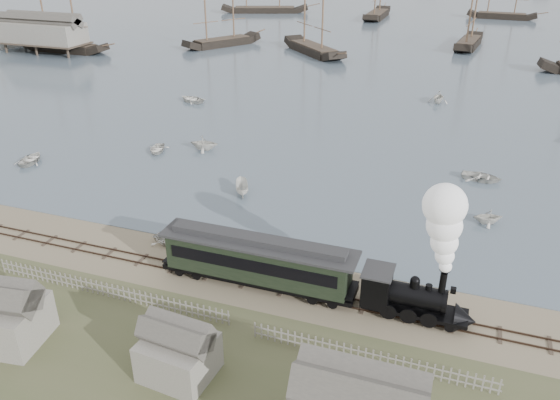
% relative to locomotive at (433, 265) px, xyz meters
% --- Properties ---
extents(ground, '(600.00, 600.00, 0.00)m').
position_rel_locomotive_xyz_m(ground, '(-15.22, 2.00, -4.40)').
color(ground, gray).
rests_on(ground, ground).
extents(harbor_water, '(600.00, 336.00, 0.06)m').
position_rel_locomotive_xyz_m(harbor_water, '(-15.22, 172.00, -4.37)').
color(harbor_water, '#495A69').
rests_on(harbor_water, ground).
extents(rail_track, '(120.00, 1.80, 0.16)m').
position_rel_locomotive_xyz_m(rail_track, '(-15.22, 0.00, -4.36)').
color(rail_track, '#35261D').
rests_on(rail_track, ground).
extents(picket_fence_west, '(19.00, 0.10, 1.20)m').
position_rel_locomotive_xyz_m(picket_fence_west, '(-21.72, -5.00, -4.40)').
color(picket_fence_west, gray).
rests_on(picket_fence_west, ground).
extents(picket_fence_east, '(15.00, 0.10, 1.20)m').
position_rel_locomotive_xyz_m(picket_fence_east, '(-2.72, -5.50, -4.40)').
color(picket_fence_east, gray).
rests_on(picket_fence_east, ground).
extents(shed_left, '(5.00, 4.00, 4.10)m').
position_rel_locomotive_xyz_m(shed_left, '(-25.22, -11.00, -4.40)').
color(shed_left, gray).
rests_on(shed_left, ground).
extents(shed_mid, '(4.00, 3.50, 3.60)m').
position_rel_locomotive_xyz_m(shed_mid, '(-13.22, -10.00, -4.40)').
color(shed_mid, gray).
rests_on(shed_mid, ground).
extents(locomotive, '(7.66, 2.86, 9.55)m').
position_rel_locomotive_xyz_m(locomotive, '(0.00, 0.00, 0.00)').
color(locomotive, black).
rests_on(locomotive, ground).
extents(passenger_coach, '(14.65, 2.83, 3.56)m').
position_rel_locomotive_xyz_m(passenger_coach, '(-12.18, -0.00, -2.16)').
color(passenger_coach, black).
rests_on(passenger_coach, ground).
extents(beached_dinghy, '(3.20, 3.93, 0.72)m').
position_rel_locomotive_xyz_m(beached_dinghy, '(-21.18, 3.01, -4.05)').
color(beached_dinghy, silver).
rests_on(beached_dinghy, ground).
extents(rowboat_0, '(4.01, 3.36, 0.71)m').
position_rel_locomotive_xyz_m(rowboat_0, '(-33.34, 21.05, -3.99)').
color(rowboat_0, silver).
rests_on(rowboat_0, harbor_water).
extents(rowboat_1, '(3.39, 3.78, 1.77)m').
position_rel_locomotive_xyz_m(rowboat_1, '(-28.37, 23.53, -3.46)').
color(rowboat_1, silver).
rests_on(rowboat_1, harbor_water).
extents(rowboat_2, '(3.47, 2.54, 1.26)m').
position_rel_locomotive_xyz_m(rowboat_2, '(-19.37, 13.84, -3.71)').
color(rowboat_2, silver).
rests_on(rowboat_2, harbor_water).
extents(rowboat_3, '(3.44, 4.42, 0.84)m').
position_rel_locomotive_xyz_m(rowboat_3, '(3.07, 25.20, -3.92)').
color(rowboat_3, silver).
rests_on(rowboat_3, harbor_water).
extents(rowboat_4, '(3.02, 3.23, 1.38)m').
position_rel_locomotive_xyz_m(rowboat_4, '(3.76, 15.55, -3.65)').
color(rowboat_4, silver).
rests_on(rowboat_4, harbor_water).
extents(rowboat_6, '(4.31, 5.08, 0.89)m').
position_rel_locomotive_xyz_m(rowboat_6, '(-39.34, 41.25, -3.90)').
color(rowboat_6, silver).
rests_on(rowboat_6, harbor_water).
extents(rowboat_7, '(3.75, 3.31, 1.84)m').
position_rel_locomotive_xyz_m(rowboat_7, '(-3.74, 53.20, -3.42)').
color(rowboat_7, silver).
rests_on(rowboat_7, harbor_water).
extents(rowboat_8, '(4.49, 3.69, 0.81)m').
position_rel_locomotive_xyz_m(rowboat_8, '(-45.11, 13.51, -3.94)').
color(rowboat_8, silver).
rests_on(rowboat_8, harbor_water).
extents(schooner_0, '(20.35, 5.08, 20.00)m').
position_rel_locomotive_xyz_m(schooner_0, '(-83.09, 66.38, 5.66)').
color(schooner_0, black).
rests_on(schooner_0, harbor_water).
extents(schooner_2, '(18.12, 18.69, 20.00)m').
position_rel_locomotive_xyz_m(schooner_2, '(-32.01, 82.33, 5.66)').
color(schooner_2, black).
rests_on(schooner_2, harbor_water).
extents(schooner_3, '(6.37, 18.94, 20.00)m').
position_rel_locomotive_xyz_m(schooner_3, '(-1.22, 100.68, 5.66)').
color(schooner_3, black).
rests_on(schooner_3, harbor_water).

